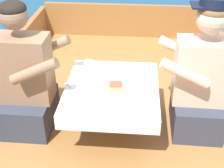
% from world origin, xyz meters
% --- Properties ---
extents(ground_plane, '(60.00, 60.00, 0.00)m').
position_xyz_m(ground_plane, '(0.00, 0.00, 0.00)').
color(ground_plane, navy).
extents(boat_deck, '(2.09, 3.50, 0.26)m').
position_xyz_m(boat_deck, '(0.00, 0.00, 0.13)').
color(boat_deck, '#9E6B38').
rests_on(boat_deck, ground_plane).
extents(bow_coaming, '(1.97, 0.06, 0.40)m').
position_xyz_m(bow_coaming, '(0.00, 1.72, 0.46)').
color(bow_coaming, '#936033').
rests_on(bow_coaming, boat_deck).
extents(cockpit_table, '(0.66, 0.76, 0.39)m').
position_xyz_m(cockpit_table, '(0.00, -0.11, 0.61)').
color(cockpit_table, '#B2B2B7').
rests_on(cockpit_table, boat_deck).
extents(person_port, '(0.52, 0.44, 0.99)m').
position_xyz_m(person_port, '(-0.63, -0.11, 0.66)').
color(person_port, '#333847').
rests_on(person_port, boat_deck).
extents(person_starboard, '(0.53, 0.45, 1.03)m').
position_xyz_m(person_starboard, '(0.63, -0.04, 0.68)').
color(person_starboard, '#333847').
rests_on(person_starboard, boat_deck).
extents(plate_sandwich, '(0.19, 0.19, 0.01)m').
position_xyz_m(plate_sandwich, '(0.03, -0.16, 0.65)').
color(plate_sandwich, white).
rests_on(plate_sandwich, cockpit_table).
extents(plate_bread, '(0.21, 0.21, 0.01)m').
position_xyz_m(plate_bread, '(-0.14, -0.35, 0.65)').
color(plate_bread, white).
rests_on(plate_bread, cockpit_table).
extents(sandwich, '(0.11, 0.10, 0.05)m').
position_xyz_m(sandwich, '(0.03, -0.16, 0.68)').
color(sandwich, tan).
rests_on(sandwich, plate_sandwich).
extents(bowl_port_near, '(0.12, 0.12, 0.04)m').
position_xyz_m(bowl_port_near, '(0.23, -0.40, 0.67)').
color(bowl_port_near, white).
rests_on(bowl_port_near, cockpit_table).
extents(bowl_starboard_near, '(0.15, 0.15, 0.04)m').
position_xyz_m(bowl_starboard_near, '(0.13, 0.02, 0.67)').
color(bowl_starboard_near, white).
rests_on(bowl_starboard_near, cockpit_table).
extents(coffee_cup_port, '(0.10, 0.07, 0.06)m').
position_xyz_m(coffee_cup_port, '(-0.20, 0.14, 0.68)').
color(coffee_cup_port, white).
rests_on(coffee_cup_port, cockpit_table).
extents(coffee_cup_starboard, '(0.10, 0.07, 0.05)m').
position_xyz_m(coffee_cup_starboard, '(-0.07, -0.01, 0.68)').
color(coffee_cup_starboard, white).
rests_on(coffee_cup_starboard, cockpit_table).
extents(tin_can, '(0.07, 0.07, 0.05)m').
position_xyz_m(tin_can, '(-0.13, -0.16, 0.68)').
color(tin_can, silver).
rests_on(tin_can, cockpit_table).
extents(utensil_knife_starboard, '(0.05, 0.17, 0.00)m').
position_xyz_m(utensil_knife_starboard, '(-0.18, -0.04, 0.65)').
color(utensil_knife_starboard, silver).
rests_on(utensil_knife_starboard, cockpit_table).
extents(utensil_spoon_center, '(0.12, 0.14, 0.01)m').
position_xyz_m(utensil_spoon_center, '(-0.31, -0.14, 0.65)').
color(utensil_spoon_center, silver).
rests_on(utensil_spoon_center, cockpit_table).
extents(utensil_spoon_starboard, '(0.17, 0.03, 0.01)m').
position_xyz_m(utensil_spoon_starboard, '(0.06, -0.28, 0.65)').
color(utensil_spoon_starboard, silver).
rests_on(utensil_spoon_starboard, cockpit_table).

